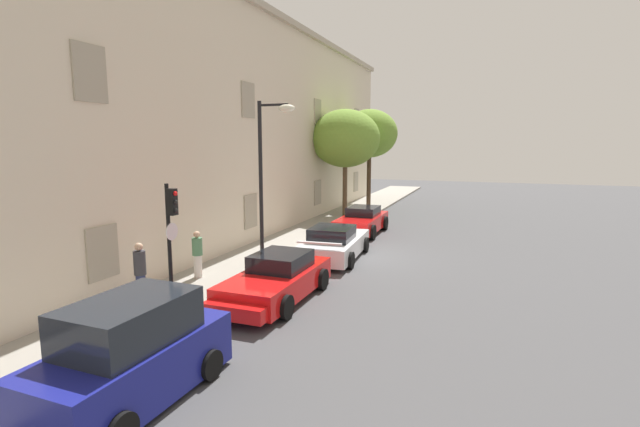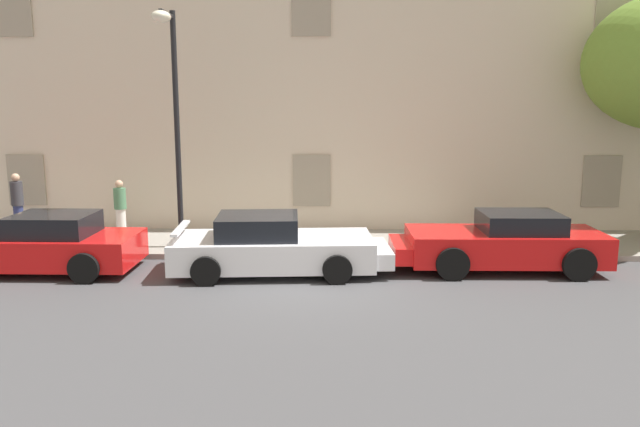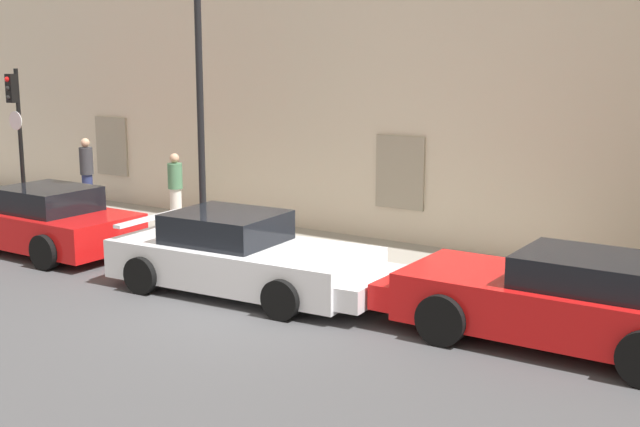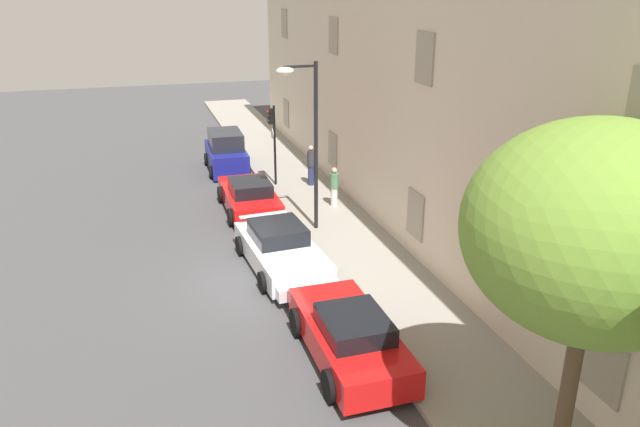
% 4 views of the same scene
% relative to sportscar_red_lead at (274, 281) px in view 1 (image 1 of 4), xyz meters
% --- Properties ---
extents(ground_plane, '(80.00, 80.00, 0.00)m').
position_rel_sportscar_red_lead_xyz_m(ground_plane, '(6.25, -0.79, -0.60)').
color(ground_plane, '#444447').
extents(sidewalk, '(60.00, 3.13, 0.14)m').
position_rel_sportscar_red_lead_xyz_m(sidewalk, '(6.25, 2.68, -0.53)').
color(sidewalk, gray).
rests_on(sidewalk, ground).
extents(building_facade, '(42.19, 5.21, 10.79)m').
position_rel_sportscar_red_lead_xyz_m(building_facade, '(6.25, 6.59, 4.81)').
color(building_facade, beige).
rests_on(building_facade, ground).
extents(sportscar_red_lead, '(4.80, 2.12, 1.35)m').
position_rel_sportscar_red_lead_xyz_m(sportscar_red_lead, '(0.00, 0.00, 0.00)').
color(sportscar_red_lead, red).
rests_on(sportscar_red_lead, ground).
extents(sportscar_yellow_flank, '(5.04, 2.42, 1.34)m').
position_rel_sportscar_red_lead_xyz_m(sportscar_yellow_flank, '(5.64, 0.01, -0.01)').
color(sportscar_yellow_flank, white).
rests_on(sportscar_yellow_flank, ground).
extents(sportscar_white_middle, '(4.85, 2.07, 1.35)m').
position_rel_sportscar_red_lead_xyz_m(sportscar_white_middle, '(10.71, 0.35, 0.02)').
color(sportscar_white_middle, red).
rests_on(sportscar_white_middle, ground).
extents(hatchback_parked, '(3.89, 1.96, 1.91)m').
position_rel_sportscar_red_lead_xyz_m(hatchback_parked, '(-5.74, 0.02, 0.26)').
color(hatchback_parked, navy).
rests_on(hatchback_parked, ground).
extents(tree_near_kerb, '(4.23, 4.23, 6.50)m').
position_rel_sportscar_red_lead_xyz_m(tree_near_kerb, '(15.51, 2.72, 4.27)').
color(tree_near_kerb, brown).
rests_on(tree_near_kerb, sidewalk).
extents(tree_midblock, '(3.85, 3.85, 6.77)m').
position_rel_sportscar_red_lead_xyz_m(tree_midblock, '(19.86, 2.33, 4.63)').
color(tree_midblock, '#473323').
rests_on(tree_midblock, sidewalk).
extents(traffic_light, '(0.44, 0.36, 3.49)m').
position_rel_sportscar_red_lead_xyz_m(traffic_light, '(-2.50, 1.60, 1.93)').
color(traffic_light, black).
rests_on(traffic_light, sidewalk).
extents(street_lamp, '(0.44, 1.42, 5.93)m').
position_rel_sportscar_red_lead_xyz_m(street_lamp, '(2.92, 1.50, 3.62)').
color(street_lamp, black).
rests_on(street_lamp, sidewalk).
extents(pedestrian_admiring, '(0.44, 0.44, 1.78)m').
position_rel_sportscar_red_lead_xyz_m(pedestrian_admiring, '(-1.96, 3.15, 0.46)').
color(pedestrian_admiring, navy).
rests_on(pedestrian_admiring, sidewalk).
extents(pedestrian_strolling, '(0.47, 0.47, 1.58)m').
position_rel_sportscar_red_lead_xyz_m(pedestrian_strolling, '(0.89, 3.28, 0.35)').
color(pedestrian_strolling, silver).
rests_on(pedestrian_strolling, sidewalk).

